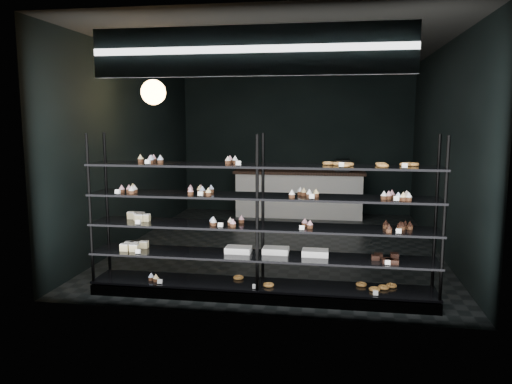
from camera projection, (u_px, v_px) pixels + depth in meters
room at (281, 148)px, 8.02m from camera, size 5.01×6.01×3.20m
display_shelf at (258, 245)px, 5.76m from camera, size 4.00×0.50×1.91m
signage at (249, 51)px, 4.99m from camera, size 3.30×0.05×0.50m
pendant_lamp at (153, 92)px, 7.14m from camera, size 0.35×0.35×0.91m
service_counter at (300, 193)px, 10.60m from camera, size 2.74×0.65×1.23m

